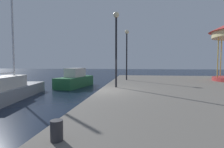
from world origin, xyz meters
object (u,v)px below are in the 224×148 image
(sailboat_grey, at_px, (8,91))
(lamp_post_mid_promenade, at_px, (116,36))
(lamp_post_far_end, at_px, (127,46))
(bollard_center, at_px, (57,131))
(motorboat_green, at_px, (75,80))

(sailboat_grey, xyz_separation_m, lamp_post_mid_promenade, (6.73, 0.85, 3.33))
(lamp_post_far_end, bearing_deg, bollard_center, -92.96)
(lamp_post_mid_promenade, bearing_deg, motorboat_green, 129.77)
(lamp_post_far_end, bearing_deg, sailboat_grey, -141.05)
(sailboat_grey, height_order, motorboat_green, sailboat_grey)
(lamp_post_far_end, xyz_separation_m, bollard_center, (-0.65, -12.58, -2.81))
(sailboat_grey, distance_m, lamp_post_mid_promenade, 7.56)
(sailboat_grey, relative_size, motorboat_green, 1.54)
(sailboat_grey, relative_size, lamp_post_far_end, 1.72)
(sailboat_grey, bearing_deg, bollard_center, -46.56)
(motorboat_green, xyz_separation_m, bollard_center, (4.37, -13.24, 0.32))
(motorboat_green, xyz_separation_m, lamp_post_mid_promenade, (4.63, -5.57, 3.23))
(lamp_post_mid_promenade, height_order, lamp_post_far_end, lamp_post_mid_promenade)
(motorboat_green, distance_m, lamp_post_mid_promenade, 7.93)
(bollard_center, bearing_deg, sailboat_grey, 133.44)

